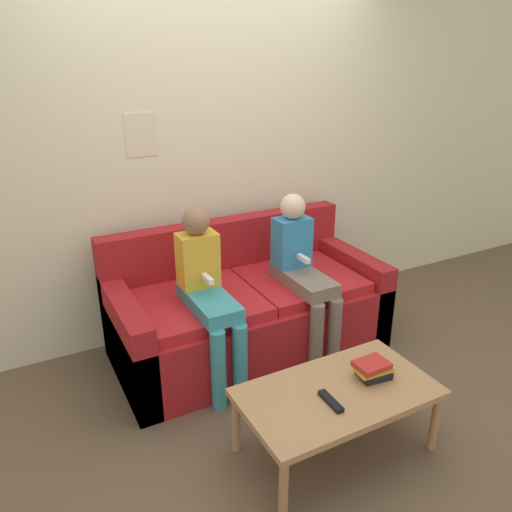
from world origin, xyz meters
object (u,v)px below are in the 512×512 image
coffee_table (338,397)px  tv_remote (331,401)px  couch (247,311)px  person_right (303,269)px  person_left (208,291)px

coffee_table → tv_remote: bearing=-145.2°
couch → tv_remote: couch is taller
person_right → tv_remote: 1.08m
couch → coffee_table: bearing=-92.3°
person_right → tv_remote: (-0.45, -0.96, -0.23)m
couch → person_right: person_right is taller
coffee_table → person_left: bearing=110.1°
couch → tv_remote: size_ratio=10.72×
couch → coffee_table: size_ratio=1.83×
couch → person_left: (-0.37, -0.21, 0.33)m
tv_remote → couch: bearing=84.4°
tv_remote → person_right: bearing=66.0°
person_right → couch: bearing=146.0°
coffee_table → person_left: size_ratio=0.90×
coffee_table → person_right: person_right is taller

